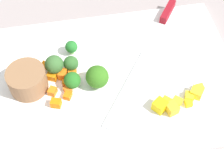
# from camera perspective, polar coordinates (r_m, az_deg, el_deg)

# --- Properties ---
(ground_plane) EXTENTS (4.00, 4.00, 0.00)m
(ground_plane) POSITION_cam_1_polar(r_m,az_deg,el_deg) (0.67, 0.00, -1.11)
(ground_plane) COLOR gray
(cutting_board) EXTENTS (0.49, 0.34, 0.01)m
(cutting_board) POSITION_cam_1_polar(r_m,az_deg,el_deg) (0.66, 0.00, -0.81)
(cutting_board) COLOR white
(cutting_board) RESTS_ON ground_plane
(prep_bowl) EXTENTS (0.07, 0.07, 0.05)m
(prep_bowl) POSITION_cam_1_polar(r_m,az_deg,el_deg) (0.65, -14.07, -0.91)
(prep_bowl) COLOR #936745
(prep_bowl) RESTS_ON cutting_board
(chef_knife) EXTENTS (0.22, 0.29, 0.02)m
(chef_knife) POSITION_cam_1_polar(r_m,az_deg,el_deg) (0.72, 6.99, 5.96)
(chef_knife) COLOR silver
(chef_knife) RESTS_ON cutting_board
(carrot_dice_0) EXTENTS (0.02, 0.02, 0.01)m
(carrot_dice_0) POSITION_cam_1_polar(r_m,az_deg,el_deg) (0.66, -6.70, 0.34)
(carrot_dice_0) COLOR orange
(carrot_dice_0) RESTS_ON cutting_board
(carrot_dice_1) EXTENTS (0.02, 0.02, 0.01)m
(carrot_dice_1) POSITION_cam_1_polar(r_m,az_deg,el_deg) (0.64, -9.99, -2.80)
(carrot_dice_1) COLOR orange
(carrot_dice_1) RESTS_ON cutting_board
(carrot_dice_2) EXTENTS (0.02, 0.02, 0.02)m
(carrot_dice_2) POSITION_cam_1_polar(r_m,az_deg,el_deg) (0.62, -9.41, -4.79)
(carrot_dice_2) COLOR orange
(carrot_dice_2) RESTS_ON cutting_board
(carrot_dice_3) EXTENTS (0.01, 0.01, 0.01)m
(carrot_dice_3) POSITION_cam_1_polar(r_m,az_deg,el_deg) (0.68, -9.77, 1.56)
(carrot_dice_3) COLOR orange
(carrot_dice_3) RESTS_ON cutting_board
(carrot_dice_4) EXTENTS (0.02, 0.02, 0.01)m
(carrot_dice_4) POSITION_cam_1_polar(r_m,az_deg,el_deg) (0.67, -9.00, 1.05)
(carrot_dice_4) COLOR orange
(carrot_dice_4) RESTS_ON cutting_board
(carrot_dice_5) EXTENTS (0.02, 0.02, 0.01)m
(carrot_dice_5) POSITION_cam_1_polar(r_m,az_deg,el_deg) (0.68, -11.18, 1.55)
(carrot_dice_5) COLOR orange
(carrot_dice_5) RESTS_ON cutting_board
(carrot_dice_6) EXTENTS (0.02, 0.02, 0.02)m
(carrot_dice_6) POSITION_cam_1_polar(r_m,az_deg,el_deg) (0.66, -8.32, 0.03)
(carrot_dice_6) COLOR orange
(carrot_dice_6) RESTS_ON cutting_board
(carrot_dice_7) EXTENTS (0.02, 0.02, 0.01)m
(carrot_dice_7) POSITION_cam_1_polar(r_m,az_deg,el_deg) (0.63, -7.47, -3.54)
(carrot_dice_7) COLOR orange
(carrot_dice_7) RESTS_ON cutting_board
(carrot_dice_8) EXTENTS (0.02, 0.02, 0.01)m
(carrot_dice_8) POSITION_cam_1_polar(r_m,az_deg,el_deg) (0.64, -7.46, -2.56)
(carrot_dice_8) COLOR orange
(carrot_dice_8) RESTS_ON cutting_board
(carrot_dice_9) EXTENTS (0.01, 0.01, 0.01)m
(carrot_dice_9) POSITION_cam_1_polar(r_m,az_deg,el_deg) (0.65, -8.00, -1.09)
(carrot_dice_9) COLOR orange
(carrot_dice_9) RESTS_ON cutting_board
(carrot_dice_10) EXTENTS (0.03, 0.03, 0.01)m
(carrot_dice_10) POSITION_cam_1_polar(r_m,az_deg,el_deg) (0.66, -9.97, -0.15)
(carrot_dice_10) COLOR orange
(carrot_dice_10) RESTS_ON cutting_board
(pepper_dice_0) EXTENTS (0.01, 0.01, 0.01)m
(pepper_dice_0) POSITION_cam_1_polar(r_m,az_deg,el_deg) (0.66, 14.53, -2.19)
(pepper_dice_0) COLOR yellow
(pepper_dice_0) RESTS_ON cutting_board
(pepper_dice_1) EXTENTS (0.01, 0.01, 0.01)m
(pepper_dice_1) POSITION_cam_1_polar(r_m,az_deg,el_deg) (0.64, 12.72, -4.72)
(pepper_dice_1) COLOR yellow
(pepper_dice_1) RESTS_ON cutting_board
(pepper_dice_2) EXTENTS (0.03, 0.03, 0.02)m
(pepper_dice_2) POSITION_cam_1_polar(r_m,az_deg,el_deg) (0.62, 8.07, -5.21)
(pepper_dice_2) COLOR yellow
(pepper_dice_2) RESTS_ON cutting_board
(pepper_dice_3) EXTENTS (0.02, 0.02, 0.02)m
(pepper_dice_3) POSITION_cam_1_polar(r_m,az_deg,el_deg) (0.63, 10.84, -4.61)
(pepper_dice_3) COLOR yellow
(pepper_dice_3) RESTS_ON cutting_board
(pepper_dice_4) EXTENTS (0.02, 0.02, 0.01)m
(pepper_dice_4) POSITION_cam_1_polar(r_m,az_deg,el_deg) (0.64, 12.88, -3.62)
(pepper_dice_4) COLOR yellow
(pepper_dice_4) RESTS_ON cutting_board
(pepper_dice_5) EXTENTS (0.02, 0.02, 0.01)m
(pepper_dice_5) POSITION_cam_1_polar(r_m,az_deg,el_deg) (0.63, 9.15, -4.57)
(pepper_dice_5) COLOR yellow
(pepper_dice_5) RESTS_ON cutting_board
(pepper_dice_6) EXTENTS (0.03, 0.03, 0.02)m
(pepper_dice_6) POSITION_cam_1_polar(r_m,az_deg,el_deg) (0.65, 14.03, -2.99)
(pepper_dice_6) COLOR yellow
(pepper_dice_6) RESTS_ON cutting_board
(pepper_dice_7) EXTENTS (0.02, 0.03, 0.02)m
(pepper_dice_7) POSITION_cam_1_polar(r_m,az_deg,el_deg) (0.62, 10.04, -5.59)
(pepper_dice_7) COLOR gold
(pepper_dice_7) RESTS_ON cutting_board
(broccoli_floret_0) EXTENTS (0.03, 0.03, 0.03)m
(broccoli_floret_0) POSITION_cam_1_polar(r_m,az_deg,el_deg) (0.64, -6.69, -0.99)
(broccoli_floret_0) COLOR #7FB86B
(broccoli_floret_0) RESTS_ON cutting_board
(broccoli_floret_1) EXTENTS (0.03, 0.03, 0.03)m
(broccoli_floret_1) POSITION_cam_1_polar(r_m,az_deg,el_deg) (0.66, -6.92, 1.85)
(broccoli_floret_1) COLOR #80B75C
(broccoli_floret_1) RESTS_ON cutting_board
(broccoli_floret_2) EXTENTS (0.04, 0.04, 0.05)m
(broccoli_floret_2) POSITION_cam_1_polar(r_m,az_deg,el_deg) (0.63, -2.51, -0.42)
(broccoli_floret_2) COLOR #8EB455
(broccoli_floret_2) RESTS_ON cutting_board
(broccoli_floret_3) EXTENTS (0.03, 0.03, 0.03)m
(broccoli_floret_3) POSITION_cam_1_polar(r_m,az_deg,el_deg) (0.69, -6.86, 4.61)
(broccoli_floret_3) COLOR #86C06C
(broccoli_floret_3) RESTS_ON cutting_board
(broccoli_floret_4) EXTENTS (0.04, 0.04, 0.04)m
(broccoli_floret_4) POSITION_cam_1_polar(r_m,az_deg,el_deg) (0.65, -9.69, 1.64)
(broccoli_floret_4) COLOR #8CAD5E
(broccoli_floret_4) RESTS_ON cutting_board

